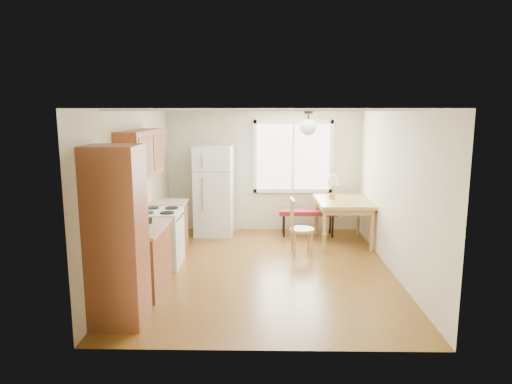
{
  "coord_description": "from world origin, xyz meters",
  "views": [
    {
      "loc": [
        -0.0,
        -6.91,
        2.47
      ],
      "look_at": [
        -0.13,
        0.54,
        1.15
      ],
      "focal_mm": 32.0,
      "sensor_mm": 36.0,
      "label": 1
    }
  ],
  "objects_px": {
    "bench": "(308,213)",
    "chair": "(297,223)",
    "refrigerator": "(214,190)",
    "dining_table": "(343,205)"
  },
  "relations": [
    {
      "from": "bench",
      "to": "dining_table",
      "type": "xyz_separation_m",
      "value": [
        0.62,
        -0.47,
        0.25
      ]
    },
    {
      "from": "bench",
      "to": "chair",
      "type": "relative_size",
      "value": 1.18
    },
    {
      "from": "bench",
      "to": "chair",
      "type": "bearing_deg",
      "value": -102.57
    },
    {
      "from": "dining_table",
      "to": "chair",
      "type": "xyz_separation_m",
      "value": [
        -0.93,
        -0.76,
        -0.16
      ]
    },
    {
      "from": "bench",
      "to": "dining_table",
      "type": "height_order",
      "value": "dining_table"
    },
    {
      "from": "dining_table",
      "to": "chair",
      "type": "bearing_deg",
      "value": -141.05
    },
    {
      "from": "refrigerator",
      "to": "chair",
      "type": "relative_size",
      "value": 1.84
    },
    {
      "from": "bench",
      "to": "refrigerator",
      "type": "bearing_deg",
      "value": 178.72
    },
    {
      "from": "bench",
      "to": "chair",
      "type": "xyz_separation_m",
      "value": [
        -0.31,
        -1.24,
        0.09
      ]
    },
    {
      "from": "refrigerator",
      "to": "chair",
      "type": "xyz_separation_m",
      "value": [
        1.57,
        -1.33,
        -0.34
      ]
    }
  ]
}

